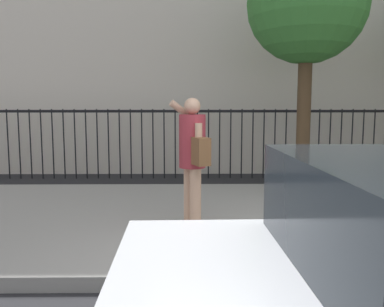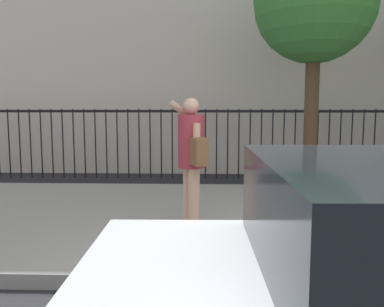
# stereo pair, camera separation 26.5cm
# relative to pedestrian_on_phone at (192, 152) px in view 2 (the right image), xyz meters

# --- Properties ---
(ground_plane) EXTENTS (60.00, 60.00, 0.00)m
(ground_plane) POSITION_rel_pedestrian_on_phone_xyz_m (0.80, -1.66, -1.10)
(ground_plane) COLOR black
(sidewalk) EXTENTS (28.00, 4.40, 0.15)m
(sidewalk) POSITION_rel_pedestrian_on_phone_xyz_m (0.80, 0.54, -1.03)
(sidewalk) COLOR gray
(sidewalk) RESTS_ON ground
(iron_fence) EXTENTS (12.03, 0.04, 1.60)m
(iron_fence) POSITION_rel_pedestrian_on_phone_xyz_m (0.80, 4.24, -0.08)
(iron_fence) COLOR black
(iron_fence) RESTS_ON ground
(pedestrian_on_phone) EXTENTS (0.54, 0.72, 1.64)m
(pedestrian_on_phone) POSITION_rel_pedestrian_on_phone_xyz_m (0.00, 0.00, 0.00)
(pedestrian_on_phone) COLOR tan
(pedestrian_on_phone) RESTS_ON sidewalk
(street_tree_far) EXTENTS (2.27, 2.27, 4.73)m
(street_tree_far) POSITION_rel_pedestrian_on_phone_xyz_m (2.18, 2.74, 2.46)
(street_tree_far) COLOR #4C3823
(street_tree_far) RESTS_ON ground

